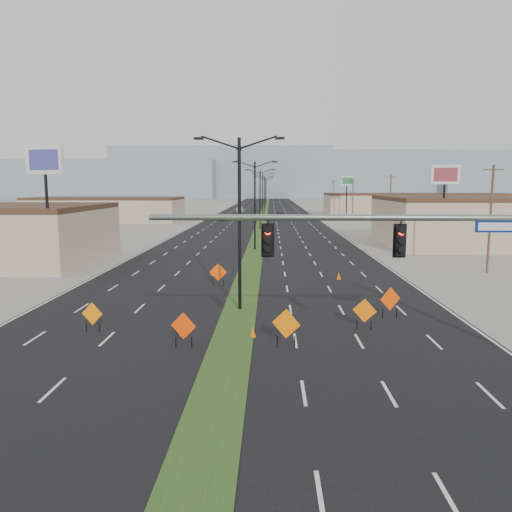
{
  "coord_description": "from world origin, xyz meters",
  "views": [
    {
      "loc": [
        1.81,
        -16.83,
        7.28
      ],
      "look_at": [
        0.95,
        12.13,
        3.2
      ],
      "focal_mm": 35.0,
      "sensor_mm": 36.0,
      "label": 1
    }
  ],
  "objects_px": {
    "construction_sign_5": "(364,312)",
    "cone_1": "(253,332)",
    "signal_mast": "(449,252)",
    "streetlight_3": "(263,194)",
    "construction_sign_0": "(92,315)",
    "construction_sign_1": "(183,327)",
    "construction_sign_4": "(390,300)",
    "cone_3": "(212,272)",
    "car_left": "(223,217)",
    "car_mid": "(280,215)",
    "cone_2": "(339,276)",
    "streetlight_0": "(239,218)",
    "streetlight_6": "(266,191)",
    "construction_sign_3": "(286,325)",
    "streetlight_1": "(255,202)",
    "construction_sign_2": "(218,273)",
    "car_far": "(240,210)",
    "streetlight_2": "(260,197)",
    "pole_sign_east_far": "(347,184)",
    "cone_0": "(183,329)",
    "pole_sign_west": "(45,169)",
    "streetlight_5": "(265,192)",
    "pole_sign_east_near": "(445,181)",
    "streetlight_4": "(264,193)"
  },
  "relations": [
    {
      "from": "streetlight_2",
      "to": "construction_sign_4",
      "type": "distance_m",
      "value": 58.47
    },
    {
      "from": "cone_0",
      "to": "cone_1",
      "type": "bearing_deg",
      "value": -2.13
    },
    {
      "from": "streetlight_0",
      "to": "streetlight_6",
      "type": "bearing_deg",
      "value": 90.0
    },
    {
      "from": "streetlight_2",
      "to": "cone_3",
      "type": "height_order",
      "value": "streetlight_2"
    },
    {
      "from": "signal_mast",
      "to": "streetlight_5",
      "type": "distance_m",
      "value": 150.25
    },
    {
      "from": "car_left",
      "to": "construction_sign_2",
      "type": "bearing_deg",
      "value": -86.33
    },
    {
      "from": "streetlight_6",
      "to": "cone_3",
      "type": "height_order",
      "value": "streetlight_6"
    },
    {
      "from": "construction_sign_2",
      "to": "pole_sign_west",
      "type": "relative_size",
      "value": 0.16
    },
    {
      "from": "streetlight_6",
      "to": "car_far",
      "type": "xyz_separation_m",
      "value": [
        -6.65,
        -60.0,
        -4.63
      ]
    },
    {
      "from": "cone_0",
      "to": "pole_sign_east_near",
      "type": "distance_m",
      "value": 39.68
    },
    {
      "from": "construction_sign_3",
      "to": "cone_2",
      "type": "distance_m",
      "value": 17.46
    },
    {
      "from": "signal_mast",
      "to": "construction_sign_4",
      "type": "height_order",
      "value": "signal_mast"
    },
    {
      "from": "streetlight_6",
      "to": "construction_sign_0",
      "type": "bearing_deg",
      "value": -92.36
    },
    {
      "from": "streetlight_1",
      "to": "cone_2",
      "type": "relative_size",
      "value": 16.78
    },
    {
      "from": "streetlight_4",
      "to": "pole_sign_west",
      "type": "relative_size",
      "value": 0.96
    },
    {
      "from": "streetlight_5",
      "to": "construction_sign_5",
      "type": "xyz_separation_m",
      "value": [
        6.58,
        -144.07,
        -4.46
      ]
    },
    {
      "from": "pole_sign_east_far",
      "to": "streetlight_3",
      "type": "bearing_deg",
      "value": 159.15
    },
    {
      "from": "cone_0",
      "to": "cone_3",
      "type": "height_order",
      "value": "cone_0"
    },
    {
      "from": "cone_2",
      "to": "streetlight_5",
      "type": "bearing_deg",
      "value": 93.15
    },
    {
      "from": "construction_sign_3",
      "to": "car_far",
      "type": "bearing_deg",
      "value": 117.87
    },
    {
      "from": "construction_sign_2",
      "to": "pole_sign_east_far",
      "type": "relative_size",
      "value": 0.18
    },
    {
      "from": "car_far",
      "to": "construction_sign_0",
      "type": "distance_m",
      "value": 112.79
    },
    {
      "from": "construction_sign_5",
      "to": "cone_1",
      "type": "xyz_separation_m",
      "value": [
        -5.62,
        -1.41,
        -0.68
      ]
    },
    {
      "from": "streetlight_6",
      "to": "construction_sign_4",
      "type": "relative_size",
      "value": 5.75
    },
    {
      "from": "streetlight_5",
      "to": "construction_sign_0",
      "type": "relative_size",
      "value": 6.66
    },
    {
      "from": "pole_sign_east_far",
      "to": "streetlight_0",
      "type": "bearing_deg",
      "value": -121.12
    },
    {
      "from": "cone_1",
      "to": "pole_sign_west",
      "type": "bearing_deg",
      "value": 136.23
    },
    {
      "from": "car_left",
      "to": "construction_sign_0",
      "type": "xyz_separation_m",
      "value": [
        1.21,
        -81.7,
        0.15
      ]
    },
    {
      "from": "construction_sign_0",
      "to": "construction_sign_1",
      "type": "relative_size",
      "value": 0.92
    },
    {
      "from": "construction_sign_5",
      "to": "construction_sign_4",
      "type": "bearing_deg",
      "value": 74.3
    },
    {
      "from": "streetlight_3",
      "to": "construction_sign_5",
      "type": "bearing_deg",
      "value": -85.72
    },
    {
      "from": "signal_mast",
      "to": "cone_1",
      "type": "height_order",
      "value": "signal_mast"
    },
    {
      "from": "signal_mast",
      "to": "car_far",
      "type": "relative_size",
      "value": 2.98
    },
    {
      "from": "construction_sign_4",
      "to": "cone_3",
      "type": "relative_size",
      "value": 2.99
    },
    {
      "from": "car_far",
      "to": "cone_0",
      "type": "height_order",
      "value": "car_far"
    },
    {
      "from": "car_mid",
      "to": "construction_sign_0",
      "type": "xyz_separation_m",
      "value": [
        -11.06,
        -87.85,
        0.11
      ]
    },
    {
      "from": "streetlight_0",
      "to": "streetlight_4",
      "type": "distance_m",
      "value": 112.0
    },
    {
      "from": "streetlight_3",
      "to": "car_left",
      "type": "xyz_separation_m",
      "value": [
        -8.32,
        -7.09,
        -4.69
      ]
    },
    {
      "from": "construction_sign_1",
      "to": "construction_sign_3",
      "type": "height_order",
      "value": "construction_sign_3"
    },
    {
      "from": "streetlight_0",
      "to": "streetlight_6",
      "type": "distance_m",
      "value": 168.0
    },
    {
      "from": "car_mid",
      "to": "cone_2",
      "type": "height_order",
      "value": "car_mid"
    },
    {
      "from": "streetlight_0",
      "to": "streetlight_3",
      "type": "distance_m",
      "value": 84.0
    },
    {
      "from": "car_far",
      "to": "cone_2",
      "type": "bearing_deg",
      "value": -85.14
    },
    {
      "from": "streetlight_1",
      "to": "pole_sign_east_far",
      "type": "height_order",
      "value": "streetlight_1"
    },
    {
      "from": "car_left",
      "to": "pole_sign_west",
      "type": "relative_size",
      "value": 0.41
    },
    {
      "from": "signal_mast",
      "to": "streetlight_3",
      "type": "bearing_deg",
      "value": 95.2
    },
    {
      "from": "car_far",
      "to": "construction_sign_2",
      "type": "height_order",
      "value": "construction_sign_2"
    },
    {
      "from": "construction_sign_3",
      "to": "pole_sign_east_near",
      "type": "height_order",
      "value": "pole_sign_east_near"
    },
    {
      "from": "streetlight_2",
      "to": "pole_sign_west",
      "type": "bearing_deg",
      "value": -109.81
    },
    {
      "from": "signal_mast",
      "to": "streetlight_5",
      "type": "bearing_deg",
      "value": 93.26
    }
  ]
}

